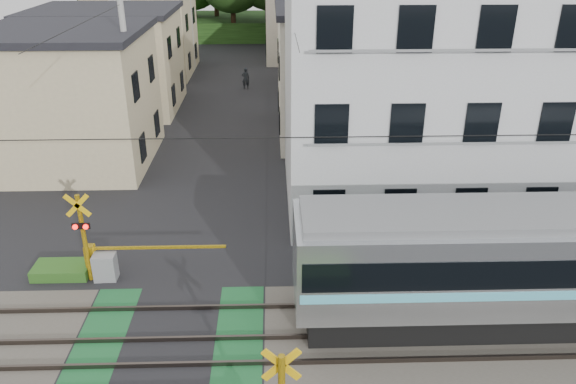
{
  "coord_description": "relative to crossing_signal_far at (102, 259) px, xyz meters",
  "views": [
    {
      "loc": [
        2.88,
        -11.77,
        10.17
      ],
      "look_at": [
        3.38,
        5.0,
        2.36
      ],
      "focal_mm": 35.0,
      "sensor_mm": 36.0,
      "label": 1
    }
  ],
  "objects": [
    {
      "name": "ground",
      "position": [
        2.59,
        -3.65,
        -0.71
      ],
      "size": [
        120.0,
        120.0,
        0.0
      ],
      "primitive_type": "plane",
      "color": "black"
    },
    {
      "name": "track_bed",
      "position": [
        2.59,
        -3.65,
        -0.67
      ],
      "size": [
        120.0,
        120.0,
        0.14
      ],
      "color": "#47423A",
      "rests_on": "ground"
    },
    {
      "name": "crossing_signal_far",
      "position": [
        0.0,
        0.0,
        0.0
      ],
      "size": [
        4.74,
        0.65,
        3.09
      ],
      "color": "yellow",
      "rests_on": "ground"
    },
    {
      "name": "apartment_block",
      "position": [
        11.09,
        5.84,
        3.94
      ],
      "size": [
        10.2,
        8.36,
        9.3
      ],
      "color": "silver",
      "rests_on": "ground"
    },
    {
      "name": "houses_row",
      "position": [
        2.84,
        22.27,
        2.53
      ],
      "size": [
        22.07,
        31.35,
        6.8
      ],
      "color": "#C8B68D",
      "rests_on": "ground"
    },
    {
      "name": "catenary",
      "position": [
        8.59,
        -3.62,
        2.98
      ],
      "size": [
        60.0,
        5.04,
        7.0
      ],
      "color": "#2D2D33",
      "rests_on": "ground"
    },
    {
      "name": "utility_poles",
      "position": [
        1.53,
        19.35,
        3.37
      ],
      "size": [
        7.9,
        42.0,
        8.0
      ],
      "color": "#A5A5A0",
      "rests_on": "ground"
    },
    {
      "name": "pedestrian",
      "position": [
        3.65,
        23.91,
        0.04
      ],
      "size": [
        0.58,
        0.42,
        1.5
      ],
      "primitive_type": "imported",
      "rotation": [
        0.0,
        0.0,
        3.25
      ],
      "color": "#202428",
      "rests_on": "ground"
    },
    {
      "name": "weed_patches",
      "position": [
        4.34,
        -3.74,
        -0.53
      ],
      "size": [
        10.25,
        8.8,
        0.4
      ],
      "color": "#2D5E1E",
      "rests_on": "ground"
    }
  ]
}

